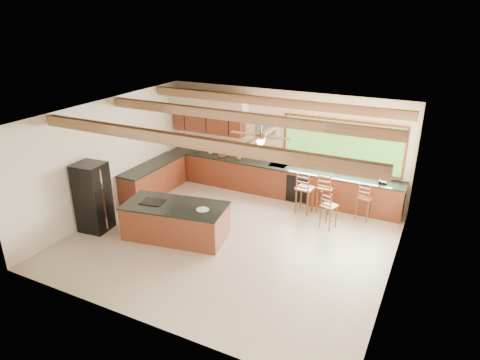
% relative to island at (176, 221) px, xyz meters
% --- Properties ---
extents(ground, '(7.20, 7.20, 0.00)m').
position_rel_island_xyz_m(ground, '(1.23, 0.48, -0.42)').
color(ground, beige).
rests_on(ground, ground).
extents(room_shell, '(7.27, 6.54, 3.02)m').
position_rel_island_xyz_m(room_shell, '(1.06, 1.13, 1.79)').
color(room_shell, white).
rests_on(room_shell, ground).
extents(counter_run, '(7.12, 3.10, 1.25)m').
position_rel_island_xyz_m(counter_run, '(0.41, 3.00, 0.04)').
color(counter_run, brown).
rests_on(counter_run, ground).
extents(island, '(2.57, 1.53, 0.86)m').
position_rel_island_xyz_m(island, '(0.00, 0.00, 0.00)').
color(island, brown).
rests_on(island, ground).
extents(refrigerator, '(0.73, 0.71, 1.72)m').
position_rel_island_xyz_m(refrigerator, '(-1.99, -0.56, 0.44)').
color(refrigerator, black).
rests_on(refrigerator, ground).
extents(bar_stool_a, '(0.46, 0.46, 1.17)m').
position_rel_island_xyz_m(bar_stool_a, '(2.31, 2.55, 0.27)').
color(bar_stool_a, brown).
rests_on(bar_stool_a, ground).
extents(bar_stool_b, '(0.44, 0.44, 0.99)m').
position_rel_island_xyz_m(bar_stool_b, '(3.12, 2.03, 0.16)').
color(bar_stool_b, brown).
rests_on(bar_stool_b, ground).
extents(bar_stool_c, '(0.43, 0.43, 1.15)m').
position_rel_island_xyz_m(bar_stool_c, '(2.78, 2.87, 0.26)').
color(bar_stool_c, brown).
rests_on(bar_stool_c, ground).
extents(bar_stool_d, '(0.41, 0.41, 1.02)m').
position_rel_island_xyz_m(bar_stool_d, '(3.82, 2.87, 0.18)').
color(bar_stool_d, brown).
rests_on(bar_stool_d, ground).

